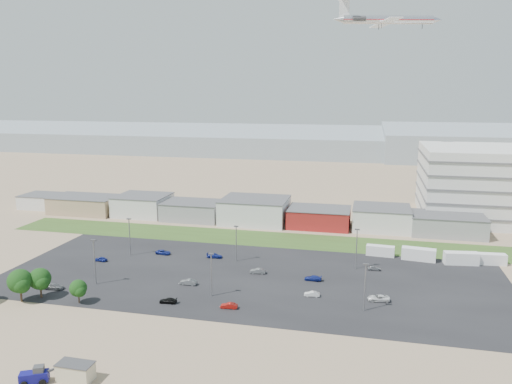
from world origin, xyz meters
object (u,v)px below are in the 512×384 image
(parked_car_3, at_px, (168,301))
(parked_car_1, at_px, (312,294))
(parked_car_6, at_px, (215,256))
(parked_car_0, at_px, (379,298))
(parked_car_4, at_px, (188,282))
(parked_car_9, at_px, (163,252))
(parked_car_10, at_px, (54,286))
(parked_car_7, at_px, (258,271))
(box_trailer_a, at_px, (380,251))
(parked_car_12, at_px, (313,278))
(airliner, at_px, (388,20))
(telehandler, at_px, (34,375))
(parked_car_5, at_px, (101,259))
(parked_car_8, at_px, (374,268))
(portable_shed, at_px, (76,372))
(parked_car_13, at_px, (229,306))

(parked_car_3, bearing_deg, parked_car_1, 105.78)
(parked_car_6, bearing_deg, parked_car_0, -118.40)
(parked_car_4, xyz_separation_m, parked_car_9, (-14.60, 19.38, -0.07))
(parked_car_9, height_order, parked_car_10, parked_car_10)
(parked_car_4, relative_size, parked_car_10, 0.88)
(parked_car_4, height_order, parked_car_7, parked_car_4)
(parked_car_1, distance_m, parked_car_9, 47.40)
(box_trailer_a, bearing_deg, parked_car_3, -131.36)
(parked_car_6, distance_m, parked_car_12, 29.60)
(airliner, bearing_deg, parked_car_7, -123.91)
(parked_car_4, bearing_deg, telehandler, -11.21)
(telehandler, bearing_deg, parked_car_1, 24.01)
(telehandler, relative_size, parked_car_4, 1.68)
(parked_car_5, distance_m, parked_car_10, 19.62)
(parked_car_4, bearing_deg, parked_car_10, -71.70)
(parked_car_5, relative_size, parked_car_7, 0.90)
(parked_car_4, xyz_separation_m, parked_car_7, (13.99, 10.77, -0.02))
(parked_car_4, distance_m, parked_car_8, 46.07)
(portable_shed, distance_m, parked_car_6, 60.41)
(parked_car_4, height_order, parked_car_10, parked_car_10)
(telehandler, xyz_separation_m, box_trailer_a, (51.95, 74.48, 0.00))
(parked_car_1, distance_m, parked_car_5, 57.79)
(parked_car_8, distance_m, parked_car_9, 56.32)
(parked_car_8, relative_size, parked_car_10, 0.71)
(parked_car_3, xyz_separation_m, parked_car_9, (-14.10, 29.99, 0.04))
(portable_shed, bearing_deg, parked_car_7, 72.36)
(parked_car_5, distance_m, parked_car_6, 29.82)
(telehandler, distance_m, parked_car_3, 33.28)
(parked_car_3, bearing_deg, parked_car_12, 121.17)
(parked_car_9, relative_size, parked_car_13, 1.19)
(portable_shed, xyz_separation_m, parked_car_3, (2.49, 30.02, -0.87))
(parked_car_9, distance_m, parked_car_13, 40.30)
(parked_car_6, height_order, parked_car_12, parked_car_6)
(telehandler, relative_size, parked_car_3, 1.78)
(parked_car_4, distance_m, parked_car_13, 16.34)
(parked_car_10, height_order, parked_car_12, parked_car_10)
(parked_car_8, height_order, parked_car_12, parked_car_12)
(telehandler, height_order, parked_car_4, telehandler)
(telehandler, height_order, parked_car_8, telehandler)
(parked_car_10, bearing_deg, parked_car_6, -49.82)
(portable_shed, bearing_deg, parked_car_4, 86.43)
(parked_car_1, relative_size, parked_car_13, 0.95)
(parked_car_4, distance_m, parked_car_6, 19.69)
(portable_shed, height_order, parked_car_1, portable_shed)
(parked_car_7, bearing_deg, parked_car_13, -8.97)
(parked_car_3, bearing_deg, parked_car_10, -96.48)
(parked_car_4, height_order, parked_car_5, parked_car_4)
(parked_car_7, relative_size, parked_car_9, 0.92)
(parked_car_10, bearing_deg, parked_car_0, -87.45)
(parked_car_6, xyz_separation_m, parked_car_9, (-14.63, -0.31, -0.03))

